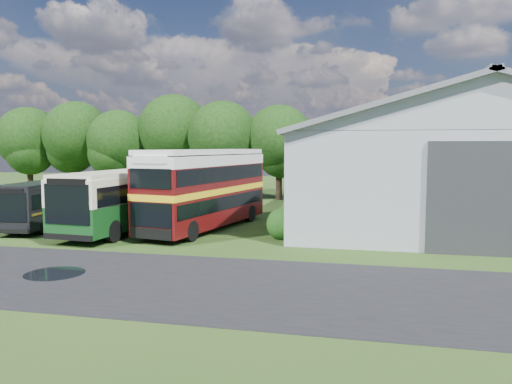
% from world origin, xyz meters
% --- Properties ---
extents(ground, '(120.00, 120.00, 0.00)m').
position_xyz_m(ground, '(0.00, 0.00, 0.00)').
color(ground, '#1D3C13').
rests_on(ground, ground).
extents(asphalt_road, '(60.00, 8.00, 0.02)m').
position_xyz_m(asphalt_road, '(3.00, -3.00, 0.00)').
color(asphalt_road, black).
rests_on(asphalt_road, ground).
extents(puddle, '(2.20, 2.20, 0.01)m').
position_xyz_m(puddle, '(-1.50, -3.00, 0.00)').
color(puddle, black).
rests_on(puddle, ground).
extents(storage_shed, '(18.80, 24.80, 8.15)m').
position_xyz_m(storage_shed, '(15.00, 15.98, 4.17)').
color(storage_shed, gray).
rests_on(storage_shed, ground).
extents(tree_far_left, '(6.12, 6.12, 8.64)m').
position_xyz_m(tree_far_left, '(-23.00, 24.00, 5.56)').
color(tree_far_left, black).
rests_on(tree_far_left, ground).
extents(tree_left_a, '(6.46, 6.46, 9.12)m').
position_xyz_m(tree_left_a, '(-18.00, 24.50, 5.87)').
color(tree_left_a, black).
rests_on(tree_left_a, ground).
extents(tree_left_b, '(5.78, 5.78, 8.16)m').
position_xyz_m(tree_left_b, '(-13.00, 23.50, 5.25)').
color(tree_left_b, black).
rests_on(tree_left_b, ground).
extents(tree_mid, '(6.80, 6.80, 9.60)m').
position_xyz_m(tree_mid, '(-8.00, 24.80, 6.18)').
color(tree_mid, black).
rests_on(tree_mid, ground).
extents(tree_right_a, '(6.26, 6.26, 8.83)m').
position_xyz_m(tree_right_a, '(-3.00, 23.80, 5.69)').
color(tree_right_a, black).
rests_on(tree_right_a, ground).
extents(tree_right_b, '(5.98, 5.98, 8.45)m').
position_xyz_m(tree_right_b, '(2.00, 24.60, 5.44)').
color(tree_right_b, black).
rests_on(tree_right_b, ground).
extents(shrub_front, '(1.70, 1.70, 1.70)m').
position_xyz_m(shrub_front, '(5.60, 6.00, 0.00)').
color(shrub_front, '#194714').
rests_on(shrub_front, ground).
extents(shrub_mid, '(1.60, 1.60, 1.60)m').
position_xyz_m(shrub_mid, '(5.60, 8.00, 0.00)').
color(shrub_mid, '#194714').
rests_on(shrub_mid, ground).
extents(shrub_back, '(1.80, 1.80, 1.80)m').
position_xyz_m(shrub_back, '(5.60, 10.00, 0.00)').
color(shrub_back, '#194714').
rests_on(shrub_back, ground).
extents(bus_green_single, '(3.87, 12.57, 3.41)m').
position_xyz_m(bus_green_single, '(-3.36, 7.58, 1.82)').
color(bus_green_single, black).
rests_on(bus_green_single, ground).
extents(bus_maroon_double, '(4.66, 11.00, 4.59)m').
position_xyz_m(bus_maroon_double, '(0.73, 8.00, 2.29)').
color(bus_maroon_double, black).
rests_on(bus_maroon_double, ground).
extents(bus_dark_single, '(3.34, 10.06, 2.72)m').
position_xyz_m(bus_dark_single, '(-8.67, 7.64, 1.45)').
color(bus_dark_single, black).
rests_on(bus_dark_single, ground).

